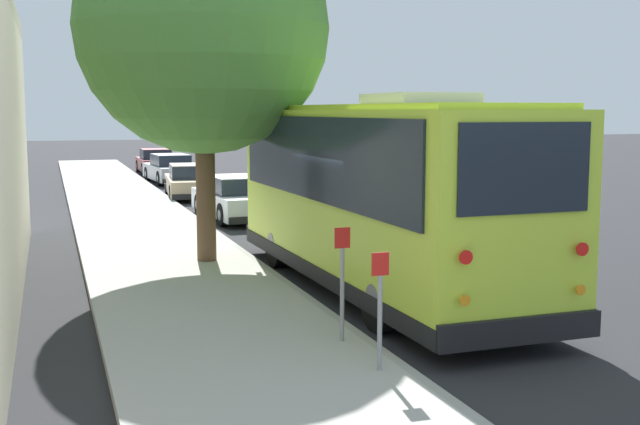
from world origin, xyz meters
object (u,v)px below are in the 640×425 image
Objects in this scene: shuttle_bus at (376,187)px; parked_sedan_tan at (190,182)px; parked_sedan_maroon at (155,162)px; parked_sedan_white at (236,199)px; street_tree at (201,10)px; sign_post_far at (342,283)px; parked_sedan_silver at (170,169)px; sign_post_near at (380,310)px.

shuttle_bus reaches higher than parked_sedan_tan.
parked_sedan_maroon is at bearing -0.50° from shuttle_bus.
street_tree reaches higher than parked_sedan_white.
parked_sedan_tan is at bearing -3.73° from sign_post_far.
street_tree is (-25.96, 2.23, 4.74)m from parked_sedan_maroon.
parked_sedan_maroon is at bearing 3.68° from parked_sedan_tan.
parked_sedan_tan is at bearing 179.12° from parked_sedan_maroon.
parked_sedan_tan is 14.57m from street_tree.
shuttle_bus is 10.41m from parked_sedan_white.
parked_sedan_silver reaches higher than parked_sedan_maroon.
parked_sedan_maroon is 34.01m from sign_post_near.
parked_sedan_tan is at bearing -3.51° from sign_post_near.
parked_sedan_maroon is 26.48m from street_tree.
sign_post_far is at bearing -178.80° from parked_sedan_tan.
sign_post_far reaches higher than sign_post_near.
shuttle_bus is 6.54× the size of sign_post_near.
sign_post_far is at bearing 149.40° from shuttle_bus.
parked_sedan_silver is 3.02× the size of sign_post_far.
sign_post_near reaches higher than parked_sedan_silver.
parked_sedan_white is at bearing -6.12° from sign_post_near.
parked_sedan_white is 15.08m from sign_post_near.
parked_sedan_white is at bearing -172.65° from parked_sedan_tan.
parked_sedan_maroon is at bearing -3.47° from parked_sedan_white.
sign_post_near is 1.32m from sign_post_far.
sign_post_far is (-13.68, 1.61, 0.34)m from parked_sedan_white.
sign_post_near is at bearing -175.50° from street_tree.
parked_sedan_white is 8.72m from street_tree.
parked_sedan_white is 0.55× the size of street_tree.
parked_sedan_tan is at bearing -1.08° from parked_sedan_white.
parked_sedan_tan is (16.97, 0.57, -1.33)m from shuttle_bus.
street_tree is at bearing 169.95° from parked_sedan_silver.
sign_post_far reaches higher than parked_sedan_tan.
parked_sedan_tan is 1.07× the size of parked_sedan_maroon.
parked_sedan_maroon is (18.97, 0.01, -0.02)m from parked_sedan_white.
parked_sedan_silver is at bearing -3.27° from sign_post_far.
sign_post_near is (-4.67, 1.90, -1.02)m from shuttle_bus.
sign_post_near is at bearing 180.00° from sign_post_far.
sign_post_near is (-14.99, 1.61, 0.28)m from parked_sedan_white.
parked_sedan_silver reaches higher than parked_sedan_tan.
street_tree reaches higher than parked_sedan_maroon.
sign_post_near is (-28.17, 1.53, 0.29)m from parked_sedan_silver.
street_tree reaches higher than shuttle_bus.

